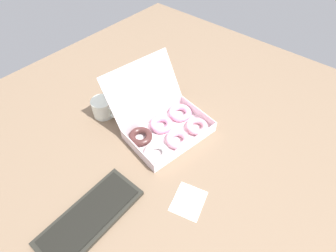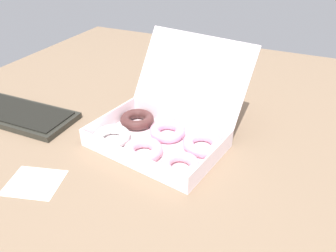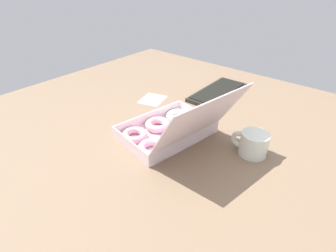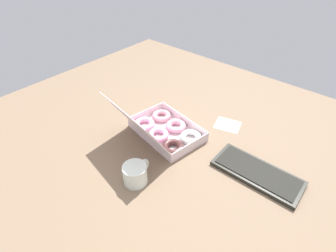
% 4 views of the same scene
% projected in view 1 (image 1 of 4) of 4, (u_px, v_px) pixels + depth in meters
% --- Properties ---
extents(ground_plane, '(1.80, 1.80, 0.02)m').
position_uv_depth(ground_plane, '(173.00, 125.00, 1.17)').
color(ground_plane, '#7F674F').
extents(donut_box, '(0.40, 0.40, 0.25)m').
position_uv_depth(donut_box, '(166.00, 126.00, 1.11)').
color(donut_box, white).
rests_on(donut_box, ground_plane).
extents(keyboard, '(0.36, 0.16, 0.02)m').
position_uv_depth(keyboard, '(90.00, 217.00, 0.87)').
color(keyboard, '#282721').
rests_on(keyboard, ground_plane).
extents(coffee_mug, '(0.09, 0.13, 0.08)m').
position_uv_depth(coffee_mug, '(103.00, 108.00, 1.17)').
color(coffee_mug, white).
rests_on(coffee_mug, ground_plane).
extents(paper_napkin, '(0.15, 0.13, 0.00)m').
position_uv_depth(paper_napkin, '(188.00, 201.00, 0.92)').
color(paper_napkin, white).
rests_on(paper_napkin, ground_plane).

